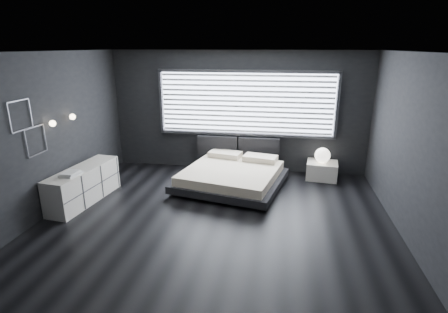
# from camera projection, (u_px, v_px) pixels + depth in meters

# --- Properties ---
(room) EXTENTS (6.04, 6.00, 2.80)m
(room) POSITION_uv_depth(u_px,v_px,m) (215.00, 143.00, 5.60)
(room) COLOR black
(room) RESTS_ON ground
(window) EXTENTS (4.14, 0.09, 1.52)m
(window) POSITION_uv_depth(u_px,v_px,m) (246.00, 104.00, 8.04)
(window) COLOR white
(window) RESTS_ON ground
(headboard) EXTENTS (1.96, 0.16, 0.52)m
(headboard) POSITION_uv_depth(u_px,v_px,m) (238.00, 147.00, 8.33)
(headboard) COLOR black
(headboard) RESTS_ON ground
(sconce_near) EXTENTS (0.18, 0.11, 0.11)m
(sconce_near) POSITION_uv_depth(u_px,v_px,m) (52.00, 123.00, 6.04)
(sconce_near) COLOR silver
(sconce_near) RESTS_ON ground
(sconce_far) EXTENTS (0.18, 0.11, 0.11)m
(sconce_far) POSITION_uv_depth(u_px,v_px,m) (72.00, 117.00, 6.61)
(sconce_far) COLOR silver
(sconce_far) RESTS_ON ground
(wall_art_upper) EXTENTS (0.01, 0.48, 0.48)m
(wall_art_upper) POSITION_uv_depth(u_px,v_px,m) (20.00, 116.00, 5.42)
(wall_art_upper) COLOR #47474C
(wall_art_upper) RESTS_ON ground
(wall_art_lower) EXTENTS (0.01, 0.48, 0.48)m
(wall_art_lower) POSITION_uv_depth(u_px,v_px,m) (36.00, 141.00, 5.80)
(wall_art_lower) COLOR #47474C
(wall_art_lower) RESTS_ON ground
(bed) EXTENTS (2.42, 2.35, 0.53)m
(bed) POSITION_uv_depth(u_px,v_px,m) (232.00, 175.00, 7.43)
(bed) COLOR black
(bed) RESTS_ON ground
(nightstand) EXTENTS (0.73, 0.63, 0.39)m
(nightstand) POSITION_uv_depth(u_px,v_px,m) (322.00, 170.00, 7.89)
(nightstand) COLOR white
(nightstand) RESTS_ON ground
(orb_lamp) EXTENTS (0.34, 0.34, 0.34)m
(orb_lamp) POSITION_uv_depth(u_px,v_px,m) (322.00, 155.00, 7.76)
(orb_lamp) COLOR white
(orb_lamp) RESTS_ON nightstand
(dresser) EXTENTS (0.66, 1.74, 0.68)m
(dresser) POSITION_uv_depth(u_px,v_px,m) (84.00, 185.00, 6.69)
(dresser) COLOR white
(dresser) RESTS_ON ground
(book_stack) EXTENTS (0.30, 0.37, 0.07)m
(book_stack) POSITION_uv_depth(u_px,v_px,m) (71.00, 174.00, 6.21)
(book_stack) COLOR silver
(book_stack) RESTS_ON dresser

